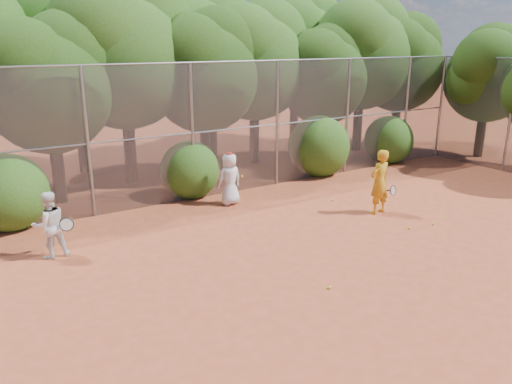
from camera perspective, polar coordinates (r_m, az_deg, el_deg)
ground at (r=11.11m, az=11.40°, el=-7.84°), size 80.00×80.00×0.00m
fence_back at (r=15.15m, az=-4.24°, el=7.25°), size 20.05×0.09×4.03m
fence_side at (r=20.07m, az=27.09°, el=7.84°), size 0.09×6.09×4.03m
tree_2 at (r=15.31m, az=-22.59°, el=11.91°), size 3.99×3.47×5.47m
tree_3 at (r=16.86m, az=-14.86°, el=15.74°), size 4.89×4.26×6.70m
tree_4 at (r=17.26m, az=-5.94°, el=14.09°), size 4.19×3.64×5.73m
tree_5 at (r=19.17m, az=-0.11°, el=15.32°), size 4.51×3.92×6.17m
tree_6 at (r=19.84m, az=7.78°, el=13.55°), size 3.86×3.36×5.29m
tree_7 at (r=21.93m, az=12.07°, el=15.77°), size 4.77×4.14×6.53m
tree_8 at (r=23.16m, az=16.22°, el=14.38°), size 4.25×3.70×5.82m
tree_10 at (r=18.73m, az=-20.08°, el=16.08°), size 5.15×4.48×7.06m
tree_11 at (r=20.07m, az=-5.14°, el=15.66°), size 4.64×4.03×6.35m
tree_12 at (r=22.96m, az=4.60°, el=16.69°), size 5.02×4.37×6.88m
tree_13 at (r=22.25m, az=25.07°, el=12.51°), size 3.86×3.36×5.29m
bush_0 at (r=14.02m, az=-26.49°, el=0.28°), size 2.00×2.00×2.00m
bush_1 at (r=15.28m, az=-7.60°, el=2.80°), size 1.80×1.80×1.80m
bush_2 at (r=17.83m, az=7.18°, el=5.51°), size 2.20×2.20×2.20m
bush_3 at (r=20.22m, az=14.94°, el=5.99°), size 1.90×1.90×1.90m
player_yellow at (r=14.00m, az=13.92°, el=1.12°), size 0.85×0.52×1.79m
player_teen at (r=14.39m, az=-3.01°, el=1.53°), size 0.78×0.53×1.55m
player_white at (r=11.74m, az=-22.53°, el=-3.50°), size 0.85×0.71×1.50m
ball_0 at (r=15.03m, az=8.73°, el=-0.92°), size 0.07×0.07×0.07m
ball_1 at (r=13.26m, az=17.07°, el=-3.95°), size 0.07×0.07×0.07m
ball_2 at (r=13.75m, az=19.59°, el=-3.44°), size 0.07×0.07×0.07m
ball_3 at (r=9.88m, az=8.41°, el=-10.74°), size 0.07×0.07×0.07m
ball_4 at (r=15.73m, az=13.83°, el=-0.41°), size 0.07×0.07×0.07m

